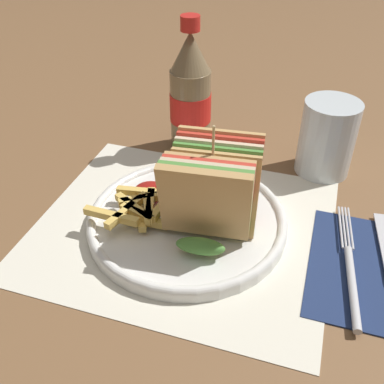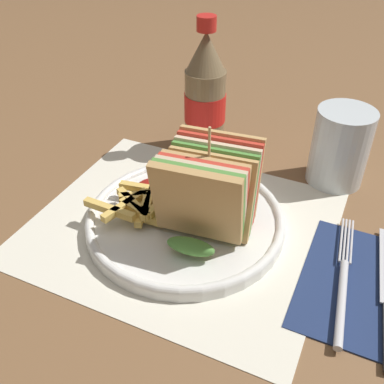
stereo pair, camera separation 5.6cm
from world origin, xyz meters
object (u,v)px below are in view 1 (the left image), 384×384
Objects in this scene: plate_main at (187,220)px; club_sandwich at (212,191)px; glass_near at (327,138)px; coke_bottle_near at (190,96)px; fork at (351,273)px.

club_sandwich reaches higher than plate_main.
club_sandwich is at bearing -122.28° from glass_near.
plate_main is 2.27× the size of glass_near.
club_sandwich is at bearing -11.50° from plate_main.
coke_bottle_near is (-0.09, 0.19, 0.02)m from club_sandwich.
coke_bottle_near is (-0.06, 0.19, 0.08)m from plate_main.
fork is (0.17, -0.02, -0.06)m from club_sandwich.
club_sandwich is at bearing -65.66° from coke_bottle_near.
coke_bottle_near is at bearing 114.34° from club_sandwich.
coke_bottle_near reaches higher than club_sandwich.
plate_main reaches higher than fork.
coke_bottle_near is 0.21m from glass_near.
club_sandwich reaches higher than fork.
coke_bottle_near is at bearing 178.15° from glass_near.
coke_bottle_near reaches higher than plate_main.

